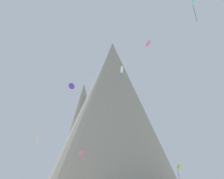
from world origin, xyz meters
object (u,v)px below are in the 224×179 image
object	(u,v)px
kite_lime_low	(179,167)
kite_indigo_mid	(71,86)
kite_teal_high	(193,0)
kite_yellow_low	(37,139)
kite_rainbow_low	(81,154)
kite_pink_high	(149,44)
kite_white_high	(122,71)
rock_massif	(109,115)

from	to	relation	value
kite_lime_low	kite_indigo_mid	distance (m)	38.88
kite_lime_low	kite_teal_high	bearing A→B (deg)	-105.11
kite_yellow_low	kite_teal_high	world-z (taller)	kite_teal_high
kite_rainbow_low	kite_indigo_mid	bearing A→B (deg)	110.14
kite_pink_high	kite_white_high	bearing A→B (deg)	104.38
rock_massif	kite_yellow_low	distance (m)	43.40
kite_white_high	kite_teal_high	size ratio (longest dim) A/B	0.60
kite_yellow_low	kite_white_high	bearing A→B (deg)	106.56
kite_indigo_mid	kite_white_high	bearing A→B (deg)	153.08
rock_massif	kite_rainbow_low	distance (m)	28.25
kite_white_high	kite_pink_high	distance (m)	17.85
kite_yellow_low	kite_white_high	distance (m)	25.42
kite_yellow_low	kite_pink_high	bearing A→B (deg)	129.37
kite_yellow_low	kite_rainbow_low	distance (m)	17.90
rock_massif	kite_pink_high	xyz separation A→B (m)	(6.18, -30.72, 14.94)
kite_rainbow_low	kite_indigo_mid	distance (m)	23.25
kite_teal_high	kite_indigo_mid	size ratio (longest dim) A/B	3.52
kite_white_high	kite_rainbow_low	world-z (taller)	kite_white_high
rock_massif	kite_lime_low	distance (m)	34.54
kite_pink_high	kite_yellow_low	bearing A→B (deg)	69.62
kite_white_high	kite_pink_high	world-z (taller)	kite_pink_high
kite_yellow_low	kite_pink_high	world-z (taller)	kite_pink_high
kite_lime_low	kite_indigo_mid	world-z (taller)	kite_indigo_mid
kite_rainbow_low	kite_teal_high	distance (m)	49.20
kite_white_high	kite_lime_low	xyz separation A→B (m)	(19.52, 15.46, -21.87)
kite_yellow_low	kite_white_high	xyz separation A→B (m)	(18.99, -5.11, 16.11)
kite_rainbow_low	kite_lime_low	bearing A→B (deg)	-153.52
kite_rainbow_low	kite_indigo_mid	world-z (taller)	kite_indigo_mid
kite_white_high	kite_rainbow_low	size ratio (longest dim) A/B	0.67
kite_yellow_low	kite_lime_low	distance (m)	40.29
kite_white_high	kite_pink_high	xyz separation A→B (m)	(9.86, 9.04, 11.83)
kite_pink_high	kite_indigo_mid	world-z (taller)	kite_pink_high
rock_massif	kite_white_high	world-z (taller)	rock_massif
kite_white_high	kite_pink_high	size ratio (longest dim) A/B	1.50
kite_rainbow_low	kite_pink_high	world-z (taller)	kite_pink_high
rock_massif	kite_white_high	xyz separation A→B (m)	(-3.68, -39.76, 3.11)
rock_massif	kite_indigo_mid	xyz separation A→B (m)	(-15.51, -39.17, -1.23)
kite_yellow_low	kite_indigo_mid	distance (m)	14.49
rock_massif	kite_rainbow_low	xyz separation A→B (m)	(-11.25, -21.03, -15.14)
kite_pink_high	kite_teal_high	size ratio (longest dim) A/B	0.40
kite_white_high	kite_lime_low	distance (m)	33.14
kite_yellow_low	kite_white_high	world-z (taller)	kite_white_high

